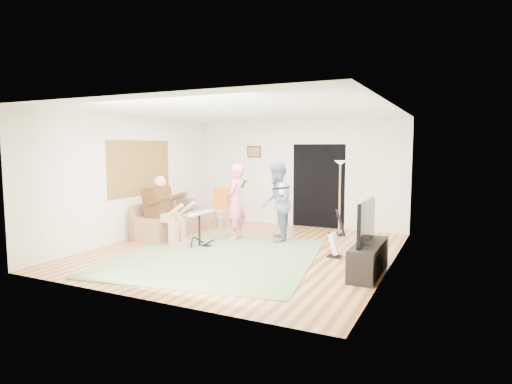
{
  "coord_description": "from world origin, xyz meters",
  "views": [
    {
      "loc": [
        3.78,
        -7.32,
        2.02
      ],
      "look_at": [
        0.1,
        0.3,
        1.13
      ],
      "focal_mm": 30.0,
      "sensor_mm": 36.0,
      "label": 1
    }
  ],
  "objects_px": {
    "guitarist": "(277,202)",
    "television": "(366,221)",
    "dining_chair": "(219,214)",
    "drum_kit": "(199,230)",
    "guitar_spare": "(335,244)",
    "sofa": "(168,224)",
    "torchiere_lamp": "(340,184)",
    "tv_cabinet": "(368,259)",
    "singer": "(236,202)"
  },
  "relations": [
    {
      "from": "guitarist",
      "to": "television",
      "type": "xyz_separation_m",
      "value": [
        2.21,
        -1.57,
        -0.0
      ]
    },
    {
      "from": "guitarist",
      "to": "dining_chair",
      "type": "relative_size",
      "value": 1.69
    },
    {
      "from": "drum_kit",
      "to": "guitar_spare",
      "type": "bearing_deg",
      "value": 7.03
    },
    {
      "from": "dining_chair",
      "to": "sofa",
      "type": "bearing_deg",
      "value": -118.71
    },
    {
      "from": "drum_kit",
      "to": "torchiere_lamp",
      "type": "height_order",
      "value": "torchiere_lamp"
    },
    {
      "from": "dining_chair",
      "to": "television",
      "type": "distance_m",
      "value": 4.72
    },
    {
      "from": "drum_kit",
      "to": "guitarist",
      "type": "distance_m",
      "value": 1.75
    },
    {
      "from": "dining_chair",
      "to": "guitar_spare",
      "type": "bearing_deg",
      "value": -24.6
    },
    {
      "from": "tv_cabinet",
      "to": "dining_chair",
      "type": "bearing_deg",
      "value": 150.87
    },
    {
      "from": "dining_chair",
      "to": "tv_cabinet",
      "type": "height_order",
      "value": "dining_chair"
    },
    {
      "from": "singer",
      "to": "tv_cabinet",
      "type": "height_order",
      "value": "singer"
    },
    {
      "from": "guitarist",
      "to": "dining_chair",
      "type": "bearing_deg",
      "value": -132.97
    },
    {
      "from": "singer",
      "to": "guitarist",
      "type": "distance_m",
      "value": 0.91
    },
    {
      "from": "singer",
      "to": "drum_kit",
      "type": "bearing_deg",
      "value": -30.55
    },
    {
      "from": "guitarist",
      "to": "dining_chair",
      "type": "height_order",
      "value": "guitarist"
    },
    {
      "from": "drum_kit",
      "to": "tv_cabinet",
      "type": "bearing_deg",
      "value": -7.41
    },
    {
      "from": "tv_cabinet",
      "to": "television",
      "type": "distance_m",
      "value": 0.6
    },
    {
      "from": "sofa",
      "to": "television",
      "type": "height_order",
      "value": "television"
    },
    {
      "from": "sofa",
      "to": "guitarist",
      "type": "distance_m",
      "value": 2.64
    },
    {
      "from": "sofa",
      "to": "dining_chair",
      "type": "relative_size",
      "value": 1.88
    },
    {
      "from": "tv_cabinet",
      "to": "sofa",
      "type": "bearing_deg",
      "value": 166.99
    },
    {
      "from": "television",
      "to": "guitar_spare",
      "type": "bearing_deg",
      "value": 131.69
    },
    {
      "from": "guitar_spare",
      "to": "dining_chair",
      "type": "height_order",
      "value": "dining_chair"
    },
    {
      "from": "sofa",
      "to": "tv_cabinet",
      "type": "height_order",
      "value": "sofa"
    },
    {
      "from": "guitarist",
      "to": "dining_chair",
      "type": "distance_m",
      "value": 2.08
    },
    {
      "from": "torchiere_lamp",
      "to": "guitar_spare",
      "type": "bearing_deg",
      "value": -77.16
    },
    {
      "from": "sofa",
      "to": "guitarist",
      "type": "xyz_separation_m",
      "value": [
        2.53,
        0.46,
        0.6
      ]
    },
    {
      "from": "television",
      "to": "dining_chair",
      "type": "bearing_deg",
      "value": 150.57
    },
    {
      "from": "guitar_spare",
      "to": "dining_chair",
      "type": "xyz_separation_m",
      "value": [
        -3.38,
        1.51,
        0.1
      ]
    },
    {
      "from": "sofa",
      "to": "guitarist",
      "type": "bearing_deg",
      "value": 10.36
    },
    {
      "from": "guitarist",
      "to": "tv_cabinet",
      "type": "height_order",
      "value": "guitarist"
    },
    {
      "from": "drum_kit",
      "to": "torchiere_lamp",
      "type": "relative_size",
      "value": 0.44
    },
    {
      "from": "guitar_spare",
      "to": "guitarist",
      "type": "bearing_deg",
      "value": 152.77
    },
    {
      "from": "drum_kit",
      "to": "tv_cabinet",
      "type": "height_order",
      "value": "drum_kit"
    },
    {
      "from": "tv_cabinet",
      "to": "singer",
      "type": "bearing_deg",
      "value": 156.59
    },
    {
      "from": "drum_kit",
      "to": "television",
      "type": "bearing_deg",
      "value": -7.52
    },
    {
      "from": "television",
      "to": "drum_kit",
      "type": "bearing_deg",
      "value": 172.48
    },
    {
      "from": "sofa",
      "to": "guitar_spare",
      "type": "relative_size",
      "value": 2.1
    },
    {
      "from": "singer",
      "to": "television",
      "type": "bearing_deg",
      "value": 56.75
    },
    {
      "from": "singer",
      "to": "guitarist",
      "type": "relative_size",
      "value": 0.97
    },
    {
      "from": "sofa",
      "to": "dining_chair",
      "type": "xyz_separation_m",
      "value": [
        0.64,
        1.2,
        0.1
      ]
    },
    {
      "from": "guitarist",
      "to": "guitar_spare",
      "type": "height_order",
      "value": "guitarist"
    },
    {
      "from": "torchiere_lamp",
      "to": "guitarist",
      "type": "bearing_deg",
      "value": -130.38
    },
    {
      "from": "dining_chair",
      "to": "television",
      "type": "xyz_separation_m",
      "value": [
        4.09,
        -2.31,
        0.49
      ]
    },
    {
      "from": "guitarist",
      "to": "guitar_spare",
      "type": "xyz_separation_m",
      "value": [
        1.5,
        -0.77,
        -0.6
      ]
    },
    {
      "from": "guitarist",
      "to": "guitar_spare",
      "type": "distance_m",
      "value": 1.79
    },
    {
      "from": "guitarist",
      "to": "television",
      "type": "bearing_deg",
      "value": 33.17
    },
    {
      "from": "torchiere_lamp",
      "to": "tv_cabinet",
      "type": "relative_size",
      "value": 1.23
    },
    {
      "from": "singer",
      "to": "torchiere_lamp",
      "type": "bearing_deg",
      "value": 116.99
    },
    {
      "from": "singer",
      "to": "torchiere_lamp",
      "type": "xyz_separation_m",
      "value": [
        1.94,
        1.43,
        0.35
      ]
    }
  ]
}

